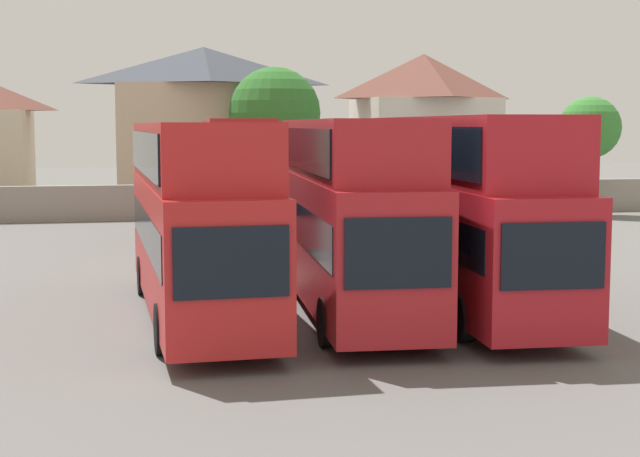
{
  "coord_description": "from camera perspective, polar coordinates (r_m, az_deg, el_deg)",
  "views": [
    {
      "loc": [
        -5.36,
        -23.58,
        4.85
      ],
      "look_at": [
        0.0,
        3.0,
        1.9
      ],
      "focal_mm": 53.62,
      "sensor_mm": 36.0,
      "label": 1
    }
  ],
  "objects": [
    {
      "name": "ground",
      "position": [
        42.21,
        -4.03,
        -0.39
      ],
      "size": [
        140.0,
        140.0,
        0.0
      ],
      "primitive_type": "plane",
      "color": "#605E5B"
    },
    {
      "name": "depot_boundary_wall",
      "position": [
        49.84,
        -5.19,
        1.65
      ],
      "size": [
        56.0,
        0.5,
        1.8
      ],
      "primitive_type": "cube",
      "color": "gray",
      "rests_on": "ground"
    },
    {
      "name": "bus_4",
      "position": [
        39.54,
        -4.96,
        3.3
      ],
      "size": [
        3.16,
        11.28,
        5.07
      ],
      "rotation": [
        0.0,
        0.0,
        -1.63
      ],
      "color": "#B02326",
      "rests_on": "ground"
    },
    {
      "name": "bus_5",
      "position": [
        40.35,
        -0.66,
        3.3
      ],
      "size": [
        3.42,
        12.18,
        4.96
      ],
      "rotation": [
        0.0,
        0.0,
        -1.5
      ],
      "color": "#B1201C",
      "rests_on": "ground"
    },
    {
      "name": "bus_2",
      "position": [
        24.08,
        1.89,
        1.34
      ],
      "size": [
        3.06,
        10.6,
        4.98
      ],
      "rotation": [
        0.0,
        0.0,
        -1.63
      ],
      "color": "#AE1C23",
      "rests_on": "ground"
    },
    {
      "name": "tree_left_of_lot",
      "position": [
        52.5,
        -2.72,
        6.87
      ],
      "size": [
        5.01,
        5.01,
        7.99
      ],
      "color": "brown",
      "rests_on": "ground"
    },
    {
      "name": "house_terrace_right",
      "position": [
        60.02,
        6.17,
        6.03
      ],
      "size": [
        8.11,
        7.97,
        9.19
      ],
      "color": "silver",
      "rests_on": "ground"
    },
    {
      "name": "house_terrace_centre",
      "position": [
        56.37,
        -6.9,
        6.07
      ],
      "size": [
        10.59,
        6.43,
        9.32
      ],
      "color": "#C6B293",
      "rests_on": "ground"
    },
    {
      "name": "bus_1",
      "position": [
        24.09,
        -7.4,
        1.19
      ],
      "size": [
        2.98,
        12.1,
        4.89
      ],
      "rotation": [
        0.0,
        0.0,
        -1.53
      ],
      "color": "red",
      "rests_on": "ground"
    },
    {
      "name": "bus_3",
      "position": [
        25.26,
        8.57,
        1.6
      ],
      "size": [
        3.04,
        11.94,
        5.06
      ],
      "rotation": [
        0.0,
        0.0,
        -1.62
      ],
      "color": "#B01923",
      "rests_on": "ground"
    },
    {
      "name": "tree_right_of_lot",
      "position": [
        53.24,
        15.8,
        5.74
      ],
      "size": [
        3.31,
        3.31,
        6.35
      ],
      "color": "brown",
      "rests_on": "ground"
    }
  ]
}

